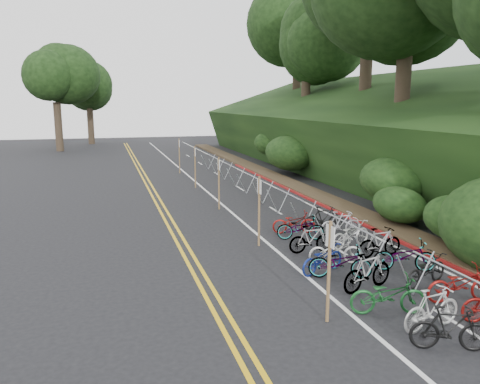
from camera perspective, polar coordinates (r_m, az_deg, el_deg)
The scene contains 11 objects.
ground at distance 12.20m, azimuth 7.19°, elevation -13.52°, with size 120.00×120.00×0.00m, color black.
road_markings at distance 21.50m, azimuth -1.91°, elevation -2.63°, with size 7.47×80.00×0.01m.
red_curb at distance 24.90m, azimuth 8.36°, elevation -0.76°, with size 0.25×28.00×0.10m, color maroon.
embankment at distance 34.11m, azimuth 14.76°, elevation 6.39°, with size 14.30×48.14×9.11m.
tree_cluster at distance 35.68m, azimuth 8.10°, elevation 19.98°, with size 31.75×53.46×17.13m.
bike_rack_front at distance 12.02m, azimuth 25.06°, elevation -10.29°, with size 1.16×3.33×1.20m.
bike_racks_rest at distance 24.70m, azimuth 1.74°, elevation 1.16°, with size 1.14×23.00×1.17m.
signpost_near at distance 10.95m, azimuth 10.81°, elevation -8.74°, with size 0.08×0.40×2.41m.
signposts_rest at distance 24.96m, azimuth -4.22°, elevation 2.57°, with size 0.08×18.40×2.50m.
bike_front at distance 14.30m, azimuth 10.01°, elevation -7.98°, with size 1.68×0.59×0.88m, color navy.
bike_valet at distance 14.63m, azimuth 15.90°, elevation -7.65°, with size 3.40×10.86×1.07m.
Camera 1 is at (-4.49, -10.17, 5.02)m, focal length 35.00 mm.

